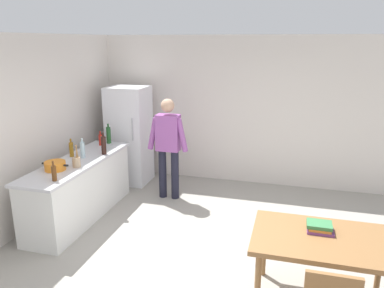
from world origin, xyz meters
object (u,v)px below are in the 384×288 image
Objects in this scene: utensil_jar at (76,162)px; bottle_oil_amber at (71,149)px; bottle_wine_dark at (104,145)px; bottle_wine_green at (109,135)px; refrigerator at (130,135)px; person at (168,142)px; bottle_water_clear at (83,150)px; bottle_beer_brown at (54,173)px; bottle_sauce_red at (101,140)px; book_stack at (320,227)px; dining_table at (325,245)px; cooking_pot at (55,166)px.

utensil_jar reaches higher than bottle_oil_amber.
bottle_wine_green is at bearing 110.86° from bottle_wine_dark.
refrigerator is 1.10m from person.
utensil_jar is 1.07× the size of bottle_water_clear.
person is 5.67× the size of bottle_water_clear.
bottle_beer_brown is (0.03, -0.54, 0.03)m from utensil_jar.
bottle_sauce_red is (0.11, 0.70, -0.02)m from bottle_oil_amber.
bottle_oil_amber is (-0.29, -1.45, 0.12)m from refrigerator.
book_stack is at bearing -30.51° from bottle_wine_green.
person is 3.07m from book_stack.
person is at bearing 10.00° from bottle_sauce_red.
bottle_wine_dark is (-3.18, 1.50, 0.37)m from dining_table.
refrigerator is 5.29× the size of bottle_wine_dark.
book_stack is (2.30, -2.03, -0.18)m from person.
bottle_wine_green reaches higher than cooking_pot.
person is at bearing 138.55° from book_stack.
book_stack is (3.20, -0.72, -0.18)m from utensil_jar.
refrigerator is 5.62× the size of utensil_jar.
dining_table is at bearing -39.29° from refrigerator.
bottle_oil_amber reaches higher than cooking_pot.
bottle_water_clear reaches higher than cooking_pot.
book_stack is at bearing -41.45° from person.
refrigerator is 4.27m from dining_table.
bottle_oil_amber is (-0.13, 0.60, 0.06)m from cooking_pot.
refrigerator is 1.48m from bottle_oil_amber.
bottle_water_clear is 1.15× the size of bottle_beer_brown.
utensil_jar is 0.54m from bottle_oil_amber.
utensil_jar is 0.67m from bottle_wine_dark.
bottle_oil_amber is at bearing 162.21° from book_stack.
utensil_jar is 0.94× the size of bottle_wine_dark.
bottle_wine_green is at bearing 148.43° from dining_table.
person reaches higher than cooking_pot.
cooking_pot is at bearing -126.60° from person.
bottle_water_clear is at bearing 100.24° from bottle_beer_brown.
bottle_wine_dark is (0.22, 0.25, 0.02)m from bottle_water_clear.
bottle_beer_brown is (0.17, -0.95, -0.02)m from bottle_water_clear.
bottle_water_clear is 1.13× the size of book_stack.
bottle_sauce_red is 0.71m from bottle_water_clear.
bottle_wine_dark reaches higher than utensil_jar.
cooking_pot is at bearing -94.45° from refrigerator.
person is 6.38× the size of book_stack.
bottle_wine_green is 0.85m from bottle_water_clear.
person is 1.15m from bottle_sauce_red.
bottle_wine_green is 3.90m from book_stack.
bottle_oil_amber is at bearing -149.13° from bottle_wine_dark.
refrigerator is 1.87m from utensil_jar.
cooking_pot is (-0.16, -2.05, 0.06)m from refrigerator.
utensil_jar reaches higher than dining_table.
bottle_water_clear reaches higher than book_stack.
bottle_sauce_red reaches higher than cooking_pot.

